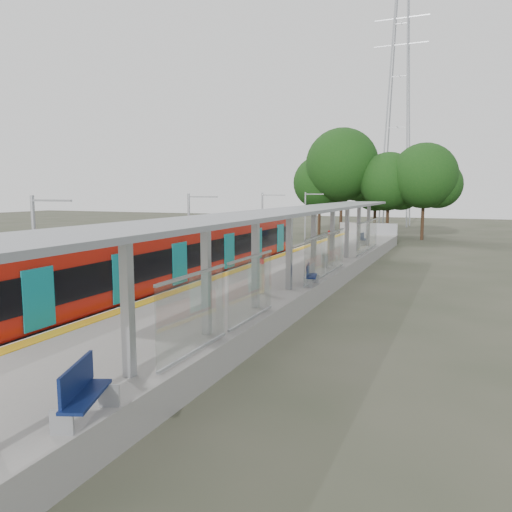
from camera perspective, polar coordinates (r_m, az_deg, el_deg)
The scene contains 16 objects.
ground at distance 13.50m, azimuth -26.64°, elevation -17.78°, with size 200.00×200.00×0.00m, color #474438.
trackbed at distance 31.57m, azimuth -3.82°, elevation -2.48°, with size 3.00×70.00×0.24m, color #59544C.
platform at distance 29.78m, azimuth 3.93°, elevation -2.35°, with size 6.00×50.00×1.00m, color gray.
tactile_strip at distance 30.61m, azimuth -0.58°, elevation -1.09°, with size 0.60×50.00×0.02m, color yellow.
end_fence at distance 53.70m, azimuth 12.68°, elevation 3.07°, with size 6.00×0.10×1.20m, color #9EA0A5.
train at distance 27.34m, azimuth -8.16°, elevation 0.00°, with size 2.74×27.60×3.62m.
canopy at distance 25.25m, azimuth 4.63°, elevation 4.33°, with size 3.27×38.00×3.66m.
pylon at distance 82.53m, azimuth 16.00°, elevation 16.58°, with size 8.00×4.00×38.00m, color #9EA0A5, non-canonical shape.
tree_cluster at distance 61.86m, azimuth 12.44°, elevation 9.02°, with size 19.69×10.98×13.10m.
catenary_masts at distance 31.16m, azimuth -7.52°, elevation 2.52°, with size 2.08×48.16×5.40m.
bench_near at distance 10.92m, azimuth -19.26°, elevation -14.30°, with size 1.11×1.76×1.15m.
bench_mid at distance 24.46m, azimuth 6.18°, elevation -2.06°, with size 0.79×1.56×1.02m.
bench_far at distance 43.56m, azimuth 12.14°, elevation 1.99°, with size 0.49×1.47×1.00m.
info_pillar_near at distance 22.25m, azimuth 0.50°, elevation -2.60°, with size 0.36×0.36×1.58m.
info_pillar_far at distance 33.90m, azimuth 8.53°, elevation 1.06°, with size 0.43×0.43×1.92m.
litter_bin at distance 29.99m, azimuth 7.96°, elevation -0.57°, with size 0.40×0.40×0.82m, color #9EA0A5.
Camera 1 is at (9.54, -7.74, 5.59)m, focal length 35.00 mm.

